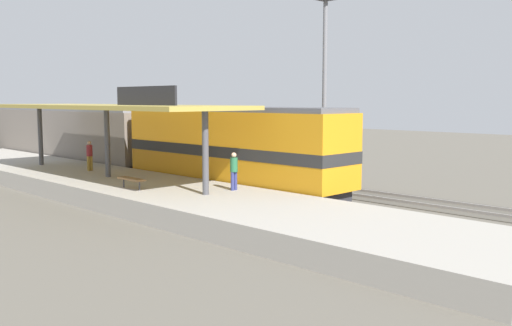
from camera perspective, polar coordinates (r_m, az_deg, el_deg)
The scene contains 11 objects.
ground_plane at distance 34.79m, azimuth -5.25°, elevation -1.82°, with size 120.00×120.00×0.00m, color #5B564C.
track_near at distance 33.56m, azimuth -7.87°, elevation -2.10°, with size 3.20×110.00×0.16m.
track_far at distance 36.49m, azimuth -2.12°, elevation -1.36°, with size 3.20×110.00×0.16m.
platform at distance 30.96m, azimuth -14.67°, elevation -2.18°, with size 6.00×44.00×0.90m, color #9E998E.
station_canopy at distance 30.55m, azimuth -14.80°, elevation 5.40°, with size 5.20×18.00×4.70m.
platform_bench at distance 26.39m, azimuth -12.48°, elevation -1.62°, with size 0.44×1.70×0.50m.
locomotive at distance 29.73m, azimuth -2.50°, elevation 1.48°, with size 2.93×14.43×4.44m.
passenger_carriage_front at distance 44.64m, azimuth -18.38°, elevation 2.68°, with size 2.90×20.00×4.24m.
light_mast at distance 35.52m, azimuth 7.00°, elevation 11.92°, with size 1.10×1.10×11.70m.
person_waiting at distance 25.37m, azimuth -2.25°, elevation -0.63°, with size 0.34×0.34×1.71m.
person_walking at distance 33.73m, azimuth -16.47°, elevation 0.86°, with size 0.34×0.34×1.71m.
Camera 1 is at (-20.08, -26.43, 4.96)m, focal length 39.60 mm.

